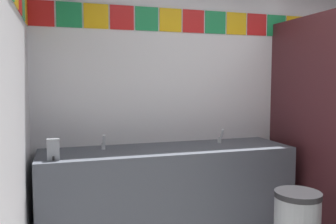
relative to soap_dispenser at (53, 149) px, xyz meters
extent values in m
cube|color=silver|center=(1.76, 0.53, 0.35)|extent=(3.91, 0.08, 2.64)
cube|color=red|center=(-0.08, 0.49, 1.08)|extent=(0.22, 0.01, 0.22)
cube|color=#1E8C4C|center=(0.15, 0.49, 1.08)|extent=(0.22, 0.01, 0.22)
cube|color=yellow|center=(0.38, 0.49, 1.08)|extent=(0.22, 0.01, 0.22)
cube|color=red|center=(0.61, 0.49, 1.08)|extent=(0.22, 0.01, 0.22)
cube|color=#1E8C4C|center=(0.84, 0.49, 1.08)|extent=(0.22, 0.01, 0.22)
cube|color=yellow|center=(1.07, 0.49, 1.08)|extent=(0.22, 0.01, 0.22)
cube|color=red|center=(1.30, 0.49, 1.08)|extent=(0.22, 0.01, 0.22)
cube|color=#1E8C4C|center=(1.53, 0.49, 1.08)|extent=(0.22, 0.01, 0.22)
cube|color=yellow|center=(1.76, 0.49, 1.08)|extent=(0.22, 0.01, 0.22)
cube|color=red|center=(1.99, 0.49, 1.08)|extent=(0.22, 0.01, 0.22)
cube|color=#1E8C4C|center=(2.22, 0.49, 1.08)|extent=(0.22, 0.01, 0.22)
cube|color=yellow|center=(2.45, 0.49, 1.08)|extent=(0.22, 0.01, 0.22)
cube|color=red|center=(2.68, 0.49, 1.08)|extent=(0.22, 0.01, 0.22)
cube|color=#1E8C4C|center=(2.91, 0.49, 1.08)|extent=(0.22, 0.01, 0.22)
cube|color=#1E8C4C|center=(-0.19, 0.15, 1.08)|extent=(0.01, 0.22, 0.22)
cube|color=yellow|center=(-0.19, 0.38, 1.08)|extent=(0.01, 0.22, 0.22)
cube|color=#4C515B|center=(0.95, 0.19, -0.52)|extent=(2.19, 0.61, 0.89)
cube|color=#4C515B|center=(0.95, 0.48, -0.12)|extent=(2.19, 0.03, 0.08)
cylinder|color=white|center=(0.40, 0.16, -0.13)|extent=(0.34, 0.34, 0.10)
cylinder|color=white|center=(1.50, 0.16, -0.13)|extent=(0.34, 0.34, 0.10)
cylinder|color=silver|center=(0.40, 0.30, -0.05)|extent=(0.04, 0.04, 0.05)
cylinder|color=silver|center=(0.40, 0.25, 0.02)|extent=(0.02, 0.06, 0.09)
cylinder|color=silver|center=(1.50, 0.30, -0.05)|extent=(0.04, 0.04, 0.05)
cylinder|color=silver|center=(1.50, 0.25, 0.02)|extent=(0.02, 0.06, 0.09)
cube|color=gray|center=(0.00, 0.00, 0.00)|extent=(0.09, 0.07, 0.16)
cylinder|color=black|center=(0.00, -0.04, -0.06)|extent=(0.02, 0.02, 0.03)
cube|color=#471E23|center=(2.20, -0.28, 0.06)|extent=(0.04, 1.54, 2.06)
cube|color=white|center=(2.81, 0.28, -0.40)|extent=(0.34, 0.17, 0.34)
cylinder|color=#262628|center=(1.66, -0.66, -0.30)|extent=(0.33, 0.33, 0.04)
camera|label=1|loc=(0.06, -2.73, 0.51)|focal=37.74mm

